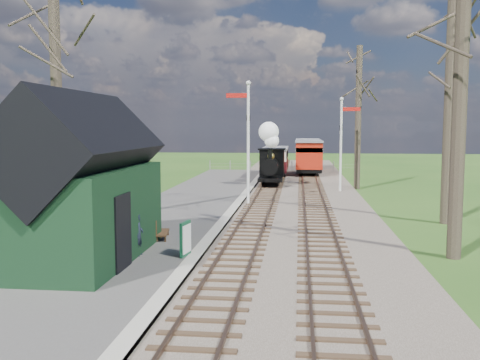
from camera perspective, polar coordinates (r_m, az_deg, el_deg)
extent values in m
plane|color=#254C17|center=(11.34, -3.43, -14.79)|extent=(140.00, 140.00, 0.00)
ellipsoid|color=#385B23|center=(77.68, -14.24, -8.41)|extent=(57.60, 36.00, 16.20)
ellipsoid|color=#385B23|center=(79.03, 12.21, -10.59)|extent=(70.40, 44.00, 19.80)
ellipsoid|color=#385B23|center=(83.58, -0.63, -8.39)|extent=(64.00, 40.00, 18.00)
cube|color=brown|center=(32.70, 5.37, -1.19)|extent=(8.00, 60.00, 0.10)
cube|color=brown|center=(32.77, 2.22, -1.00)|extent=(0.07, 60.00, 0.12)
cube|color=brown|center=(32.71, 3.97, -1.02)|extent=(0.07, 60.00, 0.12)
cube|color=#38281C|center=(32.74, 3.09, -1.09)|extent=(1.60, 60.00, 0.09)
cube|color=brown|center=(32.69, 6.77, -1.05)|extent=(0.07, 60.00, 0.12)
cube|color=brown|center=(32.71, 8.52, -1.07)|extent=(0.07, 60.00, 0.12)
cube|color=#38281C|center=(32.70, 7.64, -1.14)|extent=(1.60, 60.00, 0.09)
cube|color=#474442|center=(25.33, -5.89, -3.10)|extent=(5.00, 44.00, 0.20)
cube|color=#B2AD9E|center=(24.95, -0.71, -3.19)|extent=(0.40, 44.00, 0.21)
cube|color=black|center=(15.90, -16.43, -3.45)|extent=(3.00, 6.00, 2.60)
cube|color=black|center=(15.71, -16.62, 3.22)|extent=(3.25, 6.30, 3.25)
cube|color=black|center=(14.49, -12.36, -5.43)|extent=(0.06, 1.20, 2.00)
cylinder|color=silver|center=(26.60, 0.88, 3.63)|extent=(0.14, 0.14, 6.00)
sphere|color=silver|center=(26.67, 0.89, 10.30)|extent=(0.24, 0.24, 0.24)
cube|color=#B7140F|center=(26.68, -0.30, 9.00)|extent=(1.10, 0.08, 0.22)
cube|color=black|center=(26.59, 0.89, 6.64)|extent=(0.18, 0.06, 0.30)
cylinder|color=silver|center=(32.58, 10.70, 3.47)|extent=(0.14, 0.14, 5.50)
sphere|color=silver|center=(32.60, 10.80, 8.48)|extent=(0.24, 0.24, 0.24)
cube|color=#B7140F|center=(32.62, 11.75, 7.41)|extent=(1.10, 0.08, 0.22)
cube|color=black|center=(32.56, 10.74, 5.49)|extent=(0.18, 0.06, 0.30)
cylinder|color=#382D23|center=(21.55, -19.00, 9.48)|extent=(0.41, 0.41, 11.00)
cylinder|color=#382D23|center=(17.24, 22.56, 12.05)|extent=(0.42, 0.42, 12.00)
cylinder|color=#382D23|center=(23.27, 21.42, 7.86)|extent=(0.40, 0.40, 10.00)
cylinder|color=#382D23|center=(34.66, 12.50, 6.46)|extent=(0.39, 0.39, 9.00)
cube|color=slate|center=(46.60, 4.44, 1.74)|extent=(12.60, 0.02, 0.01)
cube|color=slate|center=(46.62, 4.43, 1.37)|extent=(12.60, 0.02, 0.02)
cylinder|color=slate|center=(46.62, 4.43, 1.43)|extent=(0.08, 0.08, 1.00)
cube|color=black|center=(35.30, 3.34, 0.24)|extent=(1.54, 3.62, 0.23)
cylinder|color=black|center=(34.69, 3.30, 1.50)|extent=(1.00, 2.35, 1.00)
cube|color=black|center=(36.30, 3.43, 1.83)|extent=(1.63, 1.45, 1.81)
cylinder|color=black|center=(33.73, 3.22, 2.76)|extent=(0.25, 0.25, 0.72)
sphere|color=#B88C36|center=(34.92, 3.33, 2.57)|extent=(0.47, 0.47, 0.47)
sphere|color=white|center=(33.70, 3.40, 4.22)|extent=(0.91, 0.91, 0.91)
sphere|color=white|center=(33.79, 3.08, 5.15)|extent=(1.27, 1.27, 1.27)
cylinder|color=black|center=(34.26, 2.41, -0.12)|extent=(0.09, 0.58, 0.58)
cylinder|color=black|center=(34.21, 4.08, -0.14)|extent=(0.09, 0.58, 0.58)
cube|color=black|center=(41.27, 3.77, 0.91)|extent=(1.72, 6.34, 0.27)
cube|color=maroon|center=(41.23, 3.78, 1.66)|extent=(1.81, 6.34, 0.82)
cube|color=beige|center=(41.18, 3.78, 2.79)|extent=(1.81, 6.34, 0.82)
cube|color=slate|center=(41.16, 3.79, 3.42)|extent=(1.90, 6.52, 0.11)
cube|color=black|center=(44.02, 7.32, 1.23)|extent=(1.97, 5.17, 0.31)
cube|color=#AB1F0E|center=(43.97, 7.33, 2.04)|extent=(2.07, 5.17, 0.93)
cube|color=beige|center=(43.92, 7.34, 3.25)|extent=(2.07, 5.17, 0.93)
cube|color=slate|center=(43.90, 7.35, 3.92)|extent=(2.17, 5.38, 0.12)
cube|color=black|center=(49.50, 7.21, 1.72)|extent=(1.97, 5.17, 0.31)
cube|color=#AB1F0E|center=(49.46, 7.22, 2.44)|extent=(2.07, 5.17, 0.93)
cube|color=beige|center=(49.42, 7.23, 3.52)|extent=(2.07, 5.17, 0.93)
cube|color=slate|center=(49.40, 7.24, 4.12)|extent=(2.17, 5.38, 0.12)
cube|color=#0E4528|center=(15.77, -5.85, -6.25)|extent=(0.20, 0.69, 1.02)
cube|color=silver|center=(15.75, -5.68, -6.26)|extent=(0.12, 0.59, 0.83)
cube|color=#442B18|center=(18.32, -8.25, -5.56)|extent=(0.55, 1.29, 0.05)
cube|color=#442B18|center=(18.29, -8.77, -4.82)|extent=(0.24, 1.24, 0.53)
cube|color=#442B18|center=(17.80, -8.26, -6.27)|extent=(0.05, 0.05, 0.18)
cube|color=#442B18|center=(18.88, -8.23, -5.58)|extent=(0.05, 0.05, 0.18)
imported|color=black|center=(15.98, -10.81, -5.74)|extent=(0.30, 0.46, 1.24)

